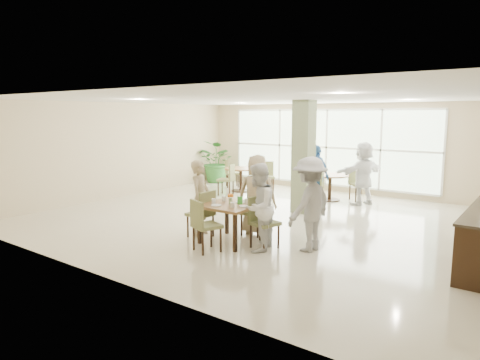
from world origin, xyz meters
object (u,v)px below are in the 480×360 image
Objects in this scene: teen_right at (258,207)px; adult_b at (363,173)px; adult_standing at (300,162)px; potted_plant at (218,162)px; teen_left at (200,198)px; teen_far at (257,194)px; round_table_left at (241,174)px; adult_a at (315,175)px; teen_standing at (309,204)px; main_table at (231,209)px; round_table_right at (330,181)px.

adult_b is (0.07, 5.04, 0.06)m from teen_right.
adult_standing is (-2.31, 5.87, 0.15)m from teen_right.
adult_standing is (3.29, 0.16, 0.19)m from potted_plant.
teen_right is at bearing -45.60° from potted_plant.
potted_plant is at bearing -73.48° from adult_b.
adult_b is (1.58, 4.90, 0.09)m from teen_left.
potted_plant is 0.92× the size of teen_far.
teen_far is at bearing -50.02° from round_table_left.
teen_far reaches higher than potted_plant.
teen_left is (2.33, -4.59, 0.21)m from round_table_left.
teen_far reaches higher than adult_a.
adult_standing reaches higher than teen_standing.
potted_plant is 3.30m from adult_standing.
round_table_left is 0.64× the size of adult_a.
teen_far is (0.88, 0.75, 0.05)m from teen_left.
potted_plant reaches higher than main_table.
potted_plant is at bearing 171.92° from round_table_right.
potted_plant is (-4.89, 5.61, 0.10)m from main_table.
teen_far is (0.27, -4.14, 0.26)m from round_table_right.
round_table_right is at bearing -153.44° from teen_standing.
teen_standing is 4.56m from adult_b.
teen_left is at bearing -73.71° from teen_standing.
main_table is 5.00m from adult_b.
main_table is 0.64× the size of teen_right.
adult_a is (-0.23, 4.06, 0.16)m from main_table.
teen_right is 0.84× the size of adult_standing.
adult_standing reaches higher than potted_plant.
round_table_left is (-3.15, 4.63, -0.10)m from main_table.
adult_a is (-1.68, 3.62, -0.03)m from teen_standing.
teen_left is 5.78m from adult_standing.
potted_plant is at bearing 17.88° from teen_left.
adult_b is (3.91, 0.31, 0.30)m from round_table_left.
main_table is at bearing -114.57° from teen_right.
round_table_left is 6.23m from teen_standing.
teen_standing is 0.90× the size of adult_standing.
round_table_right is 0.62× the size of adult_b.
round_table_right is at bearing -8.08° from potted_plant.
teen_standing is (2.26, 0.39, 0.09)m from teen_left.
teen_far is at bearing -67.90° from teen_left.
adult_b is at bearing 163.02° from teen_right.
main_table is at bearing -111.56° from teen_left.
round_table_left is at bearing -125.94° from teen_standing.
round_table_right is 0.70× the size of potted_plant.
main_table is 0.66× the size of teen_left.
round_table_left is at bearing -29.19° from potted_plant.
potted_plant is 7.99m from teen_right.
teen_far is 1.10m from teen_right.
adult_standing is at bearing -95.11° from teen_far.
teen_right is 0.93m from teen_standing.
adult_standing is (-3.06, 5.33, 0.09)m from teen_standing.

